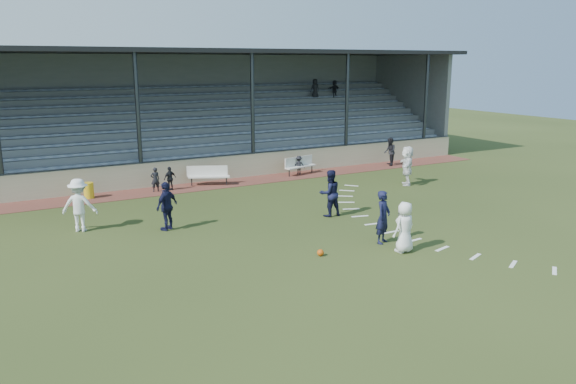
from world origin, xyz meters
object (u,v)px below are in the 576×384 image
object	(u,v)px
bench_left	(208,174)
football	(320,253)
bench_right	(300,164)
player_navy_lead	(383,217)
official	(390,152)
trash_bin	(89,190)
player_white_lead	(404,227)

from	to	relation	value
bench_left	football	size ratio (longest dim) A/B	9.23
bench_right	player_navy_lead	size ratio (longest dim) A/B	1.13
official	bench_right	bearing A→B (deg)	-64.94
trash_bin	player_white_lead	bearing A→B (deg)	-58.92
trash_bin	player_white_lead	size ratio (longest dim) A/B	0.43
bench_right	official	bearing A→B (deg)	-16.98
bench_right	player_navy_lead	world-z (taller)	player_navy_lead
player_white_lead	player_navy_lead	distance (m)	1.07
bench_right	player_navy_lead	distance (m)	12.01
bench_right	football	distance (m)	13.07
player_navy_lead	official	bearing A→B (deg)	21.23
bench_left	football	distance (m)	11.46
bench_left	official	world-z (taller)	official
official	football	bearing A→B (deg)	-18.23
player_white_lead	player_navy_lead	size ratio (longest dim) A/B	0.92
trash_bin	player_white_lead	xyz separation A→B (m)	(7.50, -12.44, 0.45)
bench_left	bench_right	xyz separation A→B (m)	(5.33, 0.15, 0.00)
bench_left	bench_right	world-z (taller)	same
football	player_white_lead	bearing A→B (deg)	-20.84
player_white_lead	player_navy_lead	world-z (taller)	player_navy_lead
football	player_white_lead	size ratio (longest dim) A/B	0.13
bench_left	player_white_lead	size ratio (longest dim) A/B	1.20
football	official	world-z (taller)	official
bench_right	football	size ratio (longest dim) A/B	9.44
player_white_lead	official	bearing A→B (deg)	-135.49
trash_bin	official	xyz separation A→B (m)	(16.88, -0.24, 0.46)
bench_right	player_white_lead	size ratio (longest dim) A/B	1.23
player_white_lead	bench_right	bearing A→B (deg)	-113.43
trash_bin	football	size ratio (longest dim) A/B	3.27
player_navy_lead	official	size ratio (longest dim) A/B	1.11
bench_left	football	world-z (taller)	bench_left
bench_right	trash_bin	distance (m)	10.99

